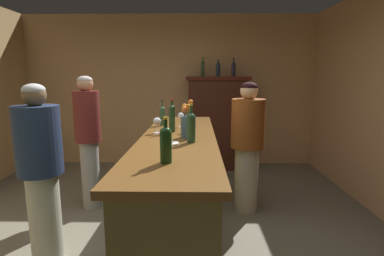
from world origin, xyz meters
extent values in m
plane|color=#6C6857|center=(0.00, 0.00, 0.00)|extent=(7.51, 7.51, 0.00)
cube|color=tan|center=(0.00, 2.95, 1.35)|extent=(5.34, 0.12, 2.70)
cube|color=brown|center=(0.32, 0.15, 0.51)|extent=(0.60, 2.53, 1.02)
cube|color=brown|center=(0.32, 0.15, 1.05)|extent=(0.68, 2.63, 0.05)
cube|color=#411E14|center=(0.85, 2.62, 0.81)|extent=(1.00, 0.42, 1.62)
cube|color=#481A10|center=(0.85, 2.62, 1.59)|extent=(1.08, 0.48, 0.06)
cylinder|color=#2D4E31|center=(0.11, 0.76, 1.17)|extent=(0.06, 0.06, 0.18)
sphere|color=#2D4E31|center=(0.11, 0.76, 1.26)|extent=(0.06, 0.06, 0.06)
cylinder|color=#2D4E31|center=(0.11, 0.76, 1.30)|extent=(0.02, 0.02, 0.08)
cylinder|color=black|center=(0.11, 0.76, 1.35)|extent=(0.02, 0.02, 0.02)
cylinder|color=#1E391B|center=(0.25, 0.37, 1.19)|extent=(0.06, 0.06, 0.23)
sphere|color=#1E391B|center=(0.25, 0.37, 1.31)|extent=(0.06, 0.06, 0.06)
cylinder|color=#1E391B|center=(0.25, 0.37, 1.35)|extent=(0.02, 0.02, 0.08)
cylinder|color=#AD1E23|center=(0.25, 0.37, 1.40)|extent=(0.02, 0.02, 0.02)
cylinder|color=#193C17|center=(0.30, -0.69, 1.17)|extent=(0.08, 0.08, 0.19)
sphere|color=#193C17|center=(0.30, -0.69, 1.27)|extent=(0.08, 0.08, 0.08)
cylinder|color=#193C17|center=(0.30, -0.69, 1.31)|extent=(0.03, 0.03, 0.08)
cylinder|color=gold|center=(0.30, -0.69, 1.36)|extent=(0.03, 0.03, 0.02)
cylinder|color=#25482A|center=(0.45, -0.10, 1.18)|extent=(0.07, 0.07, 0.21)
sphere|color=#25482A|center=(0.45, -0.10, 1.29)|extent=(0.07, 0.07, 0.07)
cylinder|color=#25482A|center=(0.45, -0.10, 1.33)|extent=(0.02, 0.02, 0.09)
cylinder|color=gold|center=(0.45, -0.10, 1.39)|extent=(0.03, 0.03, 0.02)
cylinder|color=white|center=(0.32, 0.67, 1.08)|extent=(0.06, 0.06, 0.00)
cylinder|color=white|center=(0.32, 0.67, 1.12)|extent=(0.01, 0.01, 0.08)
ellipsoid|color=white|center=(0.32, 0.67, 1.20)|extent=(0.07, 0.07, 0.07)
cylinder|color=white|center=(0.40, 0.33, 1.08)|extent=(0.07, 0.07, 0.00)
cylinder|color=white|center=(0.40, 0.33, 1.12)|extent=(0.01, 0.01, 0.08)
ellipsoid|color=white|center=(0.40, 0.33, 1.18)|extent=(0.08, 0.08, 0.06)
ellipsoid|color=maroon|center=(0.40, 0.33, 1.17)|extent=(0.07, 0.07, 0.02)
cylinder|color=white|center=(0.11, 0.30, 1.08)|extent=(0.07, 0.07, 0.00)
cylinder|color=white|center=(0.11, 0.30, 1.12)|extent=(0.01, 0.01, 0.08)
ellipsoid|color=white|center=(0.11, 0.30, 1.19)|extent=(0.07, 0.07, 0.07)
ellipsoid|color=#601D12|center=(0.11, 0.30, 1.17)|extent=(0.06, 0.06, 0.03)
cylinder|color=#3D5864|center=(0.41, 0.10, 1.17)|extent=(0.13, 0.13, 0.19)
cylinder|color=#38602D|center=(0.44, 0.10, 1.29)|extent=(0.01, 0.01, 0.20)
sphere|color=orange|center=(0.44, 0.10, 1.39)|extent=(0.04, 0.04, 0.04)
cylinder|color=#38602D|center=(0.42, 0.13, 1.26)|extent=(0.01, 0.01, 0.14)
sphere|color=orange|center=(0.42, 0.13, 1.32)|extent=(0.05, 0.05, 0.05)
cylinder|color=#38602D|center=(0.38, 0.12, 1.27)|extent=(0.01, 0.01, 0.17)
sphere|color=orange|center=(0.38, 0.12, 1.36)|extent=(0.04, 0.04, 0.04)
cylinder|color=#38602D|center=(0.38, 0.08, 1.26)|extent=(0.01, 0.01, 0.14)
sphere|color=orange|center=(0.38, 0.08, 1.33)|extent=(0.06, 0.06, 0.06)
cylinder|color=#38602D|center=(0.42, 0.05, 1.27)|extent=(0.01, 0.01, 0.17)
sphere|color=orange|center=(0.42, 0.05, 1.36)|extent=(0.04, 0.04, 0.04)
cylinder|color=white|center=(0.28, -0.17, 1.08)|extent=(0.14, 0.14, 0.01)
cylinder|color=#2C4629|center=(0.59, 2.62, 1.73)|extent=(0.06, 0.06, 0.23)
sphere|color=#2C4629|center=(0.59, 2.62, 1.85)|extent=(0.06, 0.06, 0.06)
cylinder|color=#2C4629|center=(0.59, 2.62, 1.89)|extent=(0.03, 0.03, 0.09)
cylinder|color=gold|center=(0.59, 2.62, 1.95)|extent=(0.03, 0.03, 0.02)
cylinder|color=#1F2D3B|center=(0.85, 2.62, 1.71)|extent=(0.07, 0.07, 0.20)
sphere|color=#1F2D3B|center=(0.85, 2.62, 1.81)|extent=(0.07, 0.07, 0.07)
cylinder|color=#1F2D3B|center=(0.85, 2.62, 1.86)|extent=(0.03, 0.03, 0.09)
cylinder|color=gold|center=(0.85, 2.62, 1.91)|extent=(0.03, 0.03, 0.02)
cylinder|color=#242539|center=(1.11, 2.62, 1.72)|extent=(0.07, 0.07, 0.20)
sphere|color=#242539|center=(1.11, 2.62, 1.82)|extent=(0.07, 0.07, 0.07)
cylinder|color=#242539|center=(1.11, 2.62, 1.87)|extent=(0.03, 0.03, 0.10)
cylinder|color=black|center=(1.11, 2.62, 1.93)|extent=(0.03, 0.03, 0.02)
cylinder|color=gray|center=(-0.82, 0.95, 0.42)|extent=(0.22, 0.22, 0.84)
cylinder|color=maroon|center=(-0.82, 0.95, 1.15)|extent=(0.30, 0.30, 0.61)
sphere|color=tan|center=(-0.82, 0.95, 1.53)|extent=(0.18, 0.18, 0.18)
ellipsoid|color=#B3A7A0|center=(-0.82, 0.95, 1.57)|extent=(0.18, 0.18, 0.10)
cylinder|color=#A8A692|center=(-0.82, -0.13, 0.40)|extent=(0.26, 0.26, 0.81)
cylinder|color=#1D2943|center=(-0.82, -0.13, 1.09)|extent=(0.36, 0.36, 0.58)
sphere|color=brown|center=(-0.82, -0.13, 1.47)|extent=(0.19, 0.19, 0.19)
ellipsoid|color=#ACACA9|center=(-0.82, -0.13, 1.51)|extent=(0.18, 0.18, 0.10)
cylinder|color=#B7AE9D|center=(1.09, 0.90, 0.40)|extent=(0.28, 0.28, 0.79)
cylinder|color=brown|center=(1.09, 0.90, 1.08)|extent=(0.39, 0.39, 0.57)
sphere|color=#DAB481|center=(1.09, 0.90, 1.45)|extent=(0.20, 0.20, 0.20)
ellipsoid|color=black|center=(1.09, 0.90, 1.50)|extent=(0.19, 0.19, 0.11)
camera|label=1|loc=(0.49, -2.48, 1.61)|focal=27.44mm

